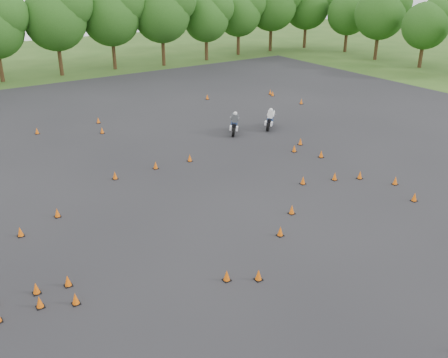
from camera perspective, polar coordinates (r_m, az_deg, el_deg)
ground at (r=23.71m, az=5.43°, el=-5.88°), size 140.00×140.00×0.00m
asphalt_pad at (r=28.06m, az=-2.28°, el=-0.88°), size 62.00×62.00×0.00m
treeline at (r=53.82m, az=-16.83°, el=15.26°), size 86.81×32.13×10.68m
traffic_cones at (r=27.94m, az=-4.27°, el=-0.54°), size 36.32×32.83×0.45m
rider_grey at (r=36.71m, az=1.04°, el=6.52°), size 1.82×2.18×1.69m
rider_white at (r=38.03m, az=5.23°, el=6.97°), size 1.99×1.88×1.62m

